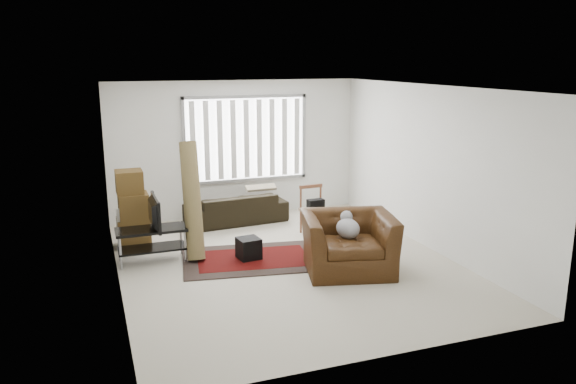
{
  "coord_description": "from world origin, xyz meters",
  "views": [
    {
      "loc": [
        -2.77,
        -7.75,
        3.1
      ],
      "look_at": [
        0.15,
        0.36,
        1.05
      ],
      "focal_mm": 35.0,
      "sensor_mm": 36.0,
      "label": 1
    }
  ],
  "objects_px": {
    "side_chair": "(315,208)",
    "sofa": "(236,204)",
    "tv_stand": "(152,238)",
    "armchair": "(349,239)",
    "moving_boxes": "(133,211)"
  },
  "relations": [
    {
      "from": "sofa",
      "to": "moving_boxes",
      "type": "bearing_deg",
      "value": 15.93
    },
    {
      "from": "sofa",
      "to": "side_chair",
      "type": "bearing_deg",
      "value": 128.55
    },
    {
      "from": "sofa",
      "to": "armchair",
      "type": "xyz_separation_m",
      "value": [
        0.93,
        -3.04,
        0.12
      ]
    },
    {
      "from": "side_chair",
      "to": "sofa",
      "type": "bearing_deg",
      "value": 130.71
    },
    {
      "from": "tv_stand",
      "to": "moving_boxes",
      "type": "height_order",
      "value": "moving_boxes"
    },
    {
      "from": "side_chair",
      "to": "armchair",
      "type": "xyz_separation_m",
      "value": [
        -0.22,
        -1.83,
        0.01
      ]
    },
    {
      "from": "tv_stand",
      "to": "sofa",
      "type": "relative_size",
      "value": 0.56
    },
    {
      "from": "tv_stand",
      "to": "sofa",
      "type": "bearing_deg",
      "value": 42.7
    },
    {
      "from": "tv_stand",
      "to": "armchair",
      "type": "distance_m",
      "value": 3.05
    },
    {
      "from": "tv_stand",
      "to": "side_chair",
      "type": "height_order",
      "value": "side_chair"
    },
    {
      "from": "moving_boxes",
      "to": "side_chair",
      "type": "distance_m",
      "value": 3.17
    },
    {
      "from": "sofa",
      "to": "armchair",
      "type": "distance_m",
      "value": 3.18
    },
    {
      "from": "armchair",
      "to": "side_chair",
      "type": "bearing_deg",
      "value": 97.15
    },
    {
      "from": "tv_stand",
      "to": "armchair",
      "type": "relative_size",
      "value": 0.69
    },
    {
      "from": "tv_stand",
      "to": "side_chair",
      "type": "bearing_deg",
      "value": 8.44
    }
  ]
}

